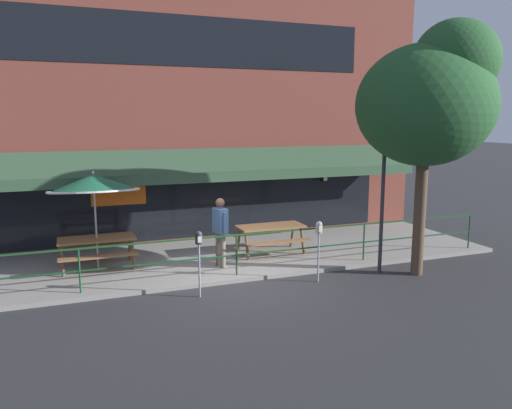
{
  "coord_description": "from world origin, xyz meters",
  "views": [
    {
      "loc": [
        -3.57,
        -10.34,
        3.7
      ],
      "look_at": [
        0.98,
        1.6,
        1.5
      ],
      "focal_mm": 35.0,
      "sensor_mm": 36.0,
      "label": 1
    }
  ],
  "objects_px": {
    "pedestrian_walking": "(220,229)",
    "parking_meter_near": "(199,244)",
    "street_tree_curbside": "(431,98)",
    "picnic_table_centre": "(271,231)",
    "picnic_table_left": "(97,244)",
    "parking_meter_far": "(319,233)",
    "patio_umbrella_left": "(94,183)",
    "street_sign_pole": "(383,177)"
  },
  "relations": [
    {
      "from": "street_tree_curbside",
      "to": "pedestrian_walking",
      "type": "bearing_deg",
      "value": 155.28
    },
    {
      "from": "picnic_table_left",
      "to": "picnic_table_centre",
      "type": "bearing_deg",
      "value": -2.61
    },
    {
      "from": "parking_meter_near",
      "to": "picnic_table_centre",
      "type": "bearing_deg",
      "value": 42.39
    },
    {
      "from": "parking_meter_far",
      "to": "pedestrian_walking",
      "type": "bearing_deg",
      "value": 138.32
    },
    {
      "from": "picnic_table_left",
      "to": "street_sign_pole",
      "type": "distance_m",
      "value": 7.07
    },
    {
      "from": "street_sign_pole",
      "to": "patio_umbrella_left",
      "type": "bearing_deg",
      "value": 158.76
    },
    {
      "from": "street_sign_pole",
      "to": "pedestrian_walking",
      "type": "bearing_deg",
      "value": 156.96
    },
    {
      "from": "pedestrian_walking",
      "to": "parking_meter_far",
      "type": "xyz_separation_m",
      "value": [
        1.83,
        -1.63,
        0.09
      ]
    },
    {
      "from": "pedestrian_walking",
      "to": "parking_meter_near",
      "type": "relative_size",
      "value": 1.2
    },
    {
      "from": "picnic_table_left",
      "to": "parking_meter_far",
      "type": "xyz_separation_m",
      "value": [
        4.67,
        -2.56,
        0.44
      ]
    },
    {
      "from": "parking_meter_near",
      "to": "street_tree_curbside",
      "type": "bearing_deg",
      "value": -4.22
    },
    {
      "from": "street_tree_curbside",
      "to": "patio_umbrella_left",
      "type": "bearing_deg",
      "value": 157.5
    },
    {
      "from": "picnic_table_centre",
      "to": "street_tree_curbside",
      "type": "relative_size",
      "value": 0.31
    },
    {
      "from": "picnic_table_centre",
      "to": "parking_meter_near",
      "type": "bearing_deg",
      "value": -137.61
    },
    {
      "from": "picnic_table_left",
      "to": "street_sign_pole",
      "type": "height_order",
      "value": "street_sign_pole"
    },
    {
      "from": "picnic_table_left",
      "to": "pedestrian_walking",
      "type": "bearing_deg",
      "value": -18.06
    },
    {
      "from": "street_sign_pole",
      "to": "street_tree_curbside",
      "type": "relative_size",
      "value": 0.78
    },
    {
      "from": "picnic_table_centre",
      "to": "street_tree_curbside",
      "type": "height_order",
      "value": "street_tree_curbside"
    },
    {
      "from": "street_sign_pole",
      "to": "street_tree_curbside",
      "type": "distance_m",
      "value": 2.07
    },
    {
      "from": "pedestrian_walking",
      "to": "parking_meter_near",
      "type": "distance_m",
      "value": 1.9
    },
    {
      "from": "pedestrian_walking",
      "to": "patio_umbrella_left",
      "type": "bearing_deg",
      "value": 161.08
    },
    {
      "from": "picnic_table_left",
      "to": "parking_meter_far",
      "type": "bearing_deg",
      "value": -28.7
    },
    {
      "from": "patio_umbrella_left",
      "to": "picnic_table_left",
      "type": "bearing_deg",
      "value": -90.0
    },
    {
      "from": "picnic_table_left",
      "to": "parking_meter_far",
      "type": "relative_size",
      "value": 1.27
    },
    {
      "from": "patio_umbrella_left",
      "to": "pedestrian_walking",
      "type": "distance_m",
      "value": 3.21
    },
    {
      "from": "picnic_table_left",
      "to": "parking_meter_near",
      "type": "relative_size",
      "value": 1.27
    },
    {
      "from": "patio_umbrella_left",
      "to": "street_sign_pole",
      "type": "bearing_deg",
      "value": -21.24
    },
    {
      "from": "patio_umbrella_left",
      "to": "parking_meter_far",
      "type": "height_order",
      "value": "patio_umbrella_left"
    },
    {
      "from": "parking_meter_near",
      "to": "parking_meter_far",
      "type": "bearing_deg",
      "value": 0.09
    },
    {
      "from": "parking_meter_far",
      "to": "street_tree_curbside",
      "type": "xyz_separation_m",
      "value": [
        2.58,
        -0.4,
        3.03
      ]
    },
    {
      "from": "street_sign_pole",
      "to": "street_tree_curbside",
      "type": "xyz_separation_m",
      "value": [
        0.84,
        -0.51,
        1.83
      ]
    },
    {
      "from": "picnic_table_centre",
      "to": "patio_umbrella_left",
      "type": "relative_size",
      "value": 0.75
    },
    {
      "from": "parking_meter_near",
      "to": "street_sign_pole",
      "type": "height_order",
      "value": "street_sign_pole"
    },
    {
      "from": "patio_umbrella_left",
      "to": "pedestrian_walking",
      "type": "bearing_deg",
      "value": -18.92
    },
    {
      "from": "street_sign_pole",
      "to": "street_tree_curbside",
      "type": "bearing_deg",
      "value": -31.37
    },
    {
      "from": "parking_meter_near",
      "to": "street_sign_pole",
      "type": "xyz_separation_m",
      "value": [
        4.54,
        0.11,
        1.2
      ]
    },
    {
      "from": "parking_meter_near",
      "to": "street_tree_curbside",
      "type": "height_order",
      "value": "street_tree_curbside"
    },
    {
      "from": "street_tree_curbside",
      "to": "street_sign_pole",
      "type": "bearing_deg",
      "value": 148.63
    },
    {
      "from": "picnic_table_left",
      "to": "parking_meter_near",
      "type": "xyz_separation_m",
      "value": [
        1.88,
        -2.56,
        0.44
      ]
    },
    {
      "from": "picnic_table_centre",
      "to": "pedestrian_walking",
      "type": "height_order",
      "value": "pedestrian_walking"
    },
    {
      "from": "pedestrian_walking",
      "to": "parking_meter_far",
      "type": "relative_size",
      "value": 1.2
    },
    {
      "from": "patio_umbrella_left",
      "to": "street_sign_pole",
      "type": "height_order",
      "value": "street_sign_pole"
    }
  ]
}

